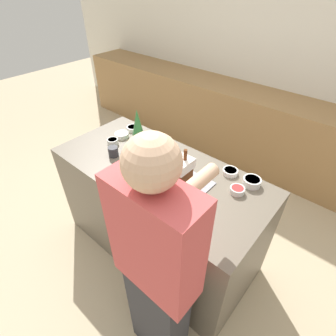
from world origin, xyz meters
The scene contains 16 objects.
ground_plane centered at (0.00, 0.00, 0.00)m, with size 12.00×12.00×0.00m, color #C6B28E.
wall_back centered at (0.00, 2.21, 1.30)m, with size 8.00×0.05×2.60m.
back_cabinet_block centered at (0.00, 1.89, 0.47)m, with size 6.00×0.60×0.94m.
kitchen_island centered at (0.00, 0.00, 0.47)m, with size 1.73×0.80×0.95m.
baking_tray centered at (0.21, -0.02, 0.95)m, with size 0.45×0.33×0.01m.
gingerbread_house centered at (0.21, -0.02, 1.06)m, with size 0.19×0.16×0.28m.
decorative_tree centered at (-0.38, 0.17, 1.10)m, with size 0.13×0.13×0.31m.
candy_bowl_near_tray_left centered at (-0.56, 0.13, 0.97)m, with size 0.13×0.13×0.04m.
candy_bowl_far_right centered at (0.59, 0.16, 0.97)m, with size 0.10×0.10×0.04m.
candy_bowl_front_corner centered at (0.45, 0.31, 0.97)m, with size 0.11×0.11×0.04m.
candy_bowl_beside_tree centered at (-0.53, 0.00, 0.97)m, with size 0.09×0.09×0.05m.
candy_bowl_center_rear centered at (0.62, 0.30, 0.98)m, with size 0.13×0.13×0.05m.
candy_bowl_near_tray_right centered at (-0.58, 0.28, 0.97)m, with size 0.11×0.11×0.04m.
cookbook centered at (-0.23, 0.05, 0.96)m, with size 0.19×0.13×0.02m.
mug centered at (-0.39, -0.11, 0.99)m, with size 0.08×0.08×0.08m.
person centered at (0.56, -0.60, 0.90)m, with size 0.46×0.57×1.73m.
Camera 1 is at (1.09, -1.13, 2.18)m, focal length 28.00 mm.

